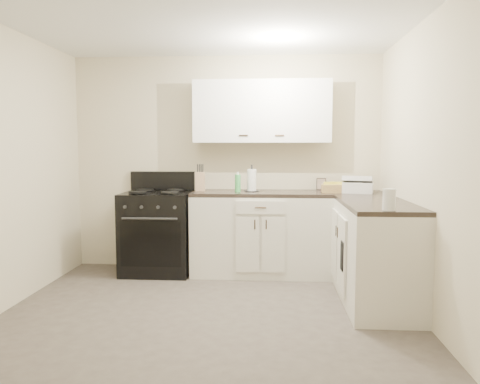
# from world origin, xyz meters

# --- Properties ---
(floor) EXTENTS (3.60, 3.60, 0.00)m
(floor) POSITION_xyz_m (0.00, 0.00, 0.00)
(floor) COLOR #473F38
(floor) RESTS_ON ground
(ceiling) EXTENTS (3.60, 3.60, 0.00)m
(ceiling) POSITION_xyz_m (0.00, 0.00, 2.50)
(ceiling) COLOR white
(ceiling) RESTS_ON wall_back
(wall_back) EXTENTS (3.60, 0.00, 3.60)m
(wall_back) POSITION_xyz_m (0.00, 1.80, 1.25)
(wall_back) COLOR beige
(wall_back) RESTS_ON ground
(wall_right) EXTENTS (0.00, 3.60, 3.60)m
(wall_right) POSITION_xyz_m (1.80, 0.00, 1.25)
(wall_right) COLOR beige
(wall_right) RESTS_ON ground
(wall_front) EXTENTS (3.60, 0.00, 3.60)m
(wall_front) POSITION_xyz_m (0.00, -1.80, 1.25)
(wall_front) COLOR beige
(wall_front) RESTS_ON ground
(base_cabinets_back) EXTENTS (1.55, 0.60, 0.90)m
(base_cabinets_back) POSITION_xyz_m (0.43, 1.50, 0.45)
(base_cabinets_back) COLOR silver
(base_cabinets_back) RESTS_ON floor
(base_cabinets_right) EXTENTS (0.60, 1.90, 0.90)m
(base_cabinets_right) POSITION_xyz_m (1.50, 0.85, 0.45)
(base_cabinets_right) COLOR silver
(base_cabinets_right) RESTS_ON floor
(countertop_back) EXTENTS (1.55, 0.60, 0.04)m
(countertop_back) POSITION_xyz_m (0.43, 1.50, 0.92)
(countertop_back) COLOR black
(countertop_back) RESTS_ON base_cabinets_back
(countertop_right) EXTENTS (0.60, 1.90, 0.04)m
(countertop_right) POSITION_xyz_m (1.50, 0.85, 0.92)
(countertop_right) COLOR black
(countertop_right) RESTS_ON base_cabinets_right
(upper_cabinets) EXTENTS (1.55, 0.30, 0.70)m
(upper_cabinets) POSITION_xyz_m (0.43, 1.65, 1.84)
(upper_cabinets) COLOR white
(upper_cabinets) RESTS_ON wall_back
(stove) EXTENTS (0.77, 0.66, 0.93)m
(stove) POSITION_xyz_m (-0.76, 1.48, 0.46)
(stove) COLOR black
(stove) RESTS_ON floor
(knife_block) EXTENTS (0.10, 0.09, 0.22)m
(knife_block) POSITION_xyz_m (-0.27, 1.53, 1.05)
(knife_block) COLOR tan
(knife_block) RESTS_ON countertop_back
(paper_towel) EXTENTS (0.13, 0.13, 0.25)m
(paper_towel) POSITION_xyz_m (0.32, 1.52, 1.07)
(paper_towel) COLOR white
(paper_towel) RESTS_ON countertop_back
(soap_bottle) EXTENTS (0.08, 0.08, 0.19)m
(soap_bottle) POSITION_xyz_m (0.16, 1.46, 1.04)
(soap_bottle) COLOR #44B055
(soap_bottle) RESTS_ON countertop_back
(picture_frame) EXTENTS (0.11, 0.05, 0.14)m
(picture_frame) POSITION_xyz_m (1.12, 1.76, 1.01)
(picture_frame) COLOR black
(picture_frame) RESTS_ON countertop_back
(wicker_basket) EXTENTS (0.27, 0.19, 0.09)m
(wicker_basket) POSITION_xyz_m (1.22, 1.46, 0.98)
(wicker_basket) COLOR tan
(wicker_basket) RESTS_ON countertop_right
(countertop_grill) EXTENTS (0.38, 0.36, 0.12)m
(countertop_grill) POSITION_xyz_m (1.49, 1.45, 1.00)
(countertop_grill) COLOR silver
(countertop_grill) RESTS_ON countertop_right
(glass_jar) EXTENTS (0.12, 0.12, 0.17)m
(glass_jar) POSITION_xyz_m (1.47, 0.00, 1.03)
(glass_jar) COLOR silver
(glass_jar) RESTS_ON countertop_right
(oven_mitt_near) EXTENTS (0.02, 0.13, 0.23)m
(oven_mitt_near) POSITION_xyz_m (1.18, 0.44, 0.45)
(oven_mitt_near) COLOR black
(oven_mitt_near) RESTS_ON base_cabinets_right
(oven_mitt_far) EXTENTS (0.02, 0.13, 0.22)m
(oven_mitt_far) POSITION_xyz_m (1.18, 0.44, 0.48)
(oven_mitt_far) COLOR black
(oven_mitt_far) RESTS_ON base_cabinets_right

